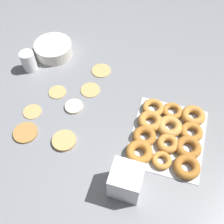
{
  "coord_description": "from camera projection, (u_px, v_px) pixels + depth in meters",
  "views": [
    {
      "loc": [
        -0.73,
        -0.35,
        1.05
      ],
      "look_at": [
        -0.03,
        -0.14,
        0.04
      ],
      "focal_mm": 45.0,
      "sensor_mm": 36.0,
      "label": 1
    }
  ],
  "objects": [
    {
      "name": "ground_plane",
      "position": [
        86.0,
        105.0,
        1.32
      ],
      "size": [
        3.0,
        3.0,
        0.0
      ],
      "primitive_type": "plane",
      "color": "gray"
    },
    {
      "name": "pancake_0",
      "position": [
        57.0,
        92.0,
        1.36
      ],
      "size": [
        0.08,
        0.08,
        0.01
      ],
      "primitive_type": "cylinder",
      "color": "tan",
      "rests_on": "ground_plane"
    },
    {
      "name": "pancake_1",
      "position": [
        74.0,
        106.0,
        1.31
      ],
      "size": [
        0.08,
        0.08,
        0.01
      ],
      "primitive_type": "cylinder",
      "color": "beige",
      "rests_on": "ground_plane"
    },
    {
      "name": "pancake_2",
      "position": [
        64.0,
        141.0,
        1.2
      ],
      "size": [
        0.1,
        0.1,
        0.02
      ],
      "primitive_type": "cylinder",
      "color": "tan",
      "rests_on": "ground_plane"
    },
    {
      "name": "pancake_3",
      "position": [
        101.0,
        70.0,
        1.45
      ],
      "size": [
        0.1,
        0.1,
        0.01
      ],
      "primitive_type": "cylinder",
      "color": "tan",
      "rests_on": "ground_plane"
    },
    {
      "name": "pancake_4",
      "position": [
        25.0,
        133.0,
        1.23
      ],
      "size": [
        0.11,
        0.11,
        0.01
      ],
      "primitive_type": "cylinder",
      "color": "#B27F42",
      "rests_on": "ground_plane"
    },
    {
      "name": "pancake_5",
      "position": [
        32.0,
        111.0,
        1.29
      ],
      "size": [
        0.08,
        0.08,
        0.01
      ],
      "primitive_type": "cylinder",
      "color": "tan",
      "rests_on": "ground_plane"
    },
    {
      "name": "pancake_6",
      "position": [
        90.0,
        90.0,
        1.37
      ],
      "size": [
        0.09,
        0.09,
        0.01
      ],
      "primitive_type": "cylinder",
      "color": "tan",
      "rests_on": "ground_plane"
    },
    {
      "name": "donut_tray",
      "position": [
        168.0,
        135.0,
        1.2
      ],
      "size": [
        0.37,
        0.31,
        0.04
      ],
      "color": "silver",
      "rests_on": "ground_plane"
    },
    {
      "name": "batter_bowl",
      "position": [
        54.0,
        49.0,
        1.5
      ],
      "size": [
        0.2,
        0.2,
        0.07
      ],
      "color": "silver",
      "rests_on": "ground_plane"
    },
    {
      "name": "container_stack",
      "position": [
        126.0,
        181.0,
        1.03
      ],
      "size": [
        0.11,
        0.12,
        0.14
      ],
      "color": "white",
      "rests_on": "ground_plane"
    },
    {
      "name": "paper_cup",
      "position": [
        28.0,
        61.0,
        1.42
      ],
      "size": [
        0.07,
        0.07,
        0.1
      ],
      "color": "white",
      "rests_on": "ground_plane"
    }
  ]
}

